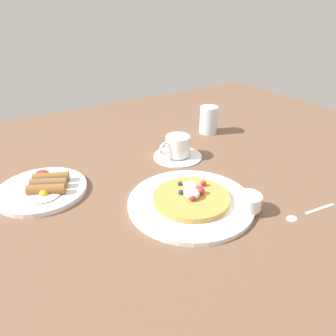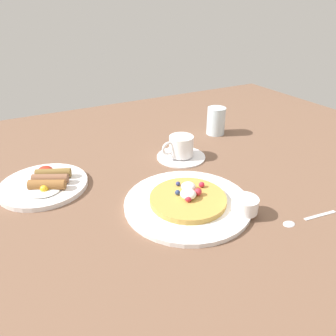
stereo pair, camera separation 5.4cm
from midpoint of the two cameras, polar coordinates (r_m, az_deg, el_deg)
name	(u,v)px [view 1 (the left image)]	position (r cm, az deg, el deg)	size (l,w,h in cm)	color
ground_plane	(152,187)	(86.14, -4.57, -3.48)	(195.78, 143.89, 3.00)	brown
pancake_plate	(191,202)	(76.31, 2.05, -6.18)	(29.89, 29.89, 1.09)	white
pancake_with_berries	(191,197)	(75.55, 2.17, -5.21)	(18.05, 18.05, 3.58)	#BC9341
syrup_ramekin	(248,201)	(74.17, 12.11, -5.87)	(6.00, 6.00, 3.39)	white
breakfast_plate	(42,190)	(87.73, -23.22, -3.67)	(22.26, 22.26, 1.27)	white
fried_breakfast	(47,184)	(86.43, -22.45, -2.65)	(11.91, 14.48, 2.73)	brown
coffee_saucer	(178,156)	(98.35, 0.17, 2.17)	(14.85, 14.85, 0.86)	white
coffee_cup	(177,145)	(96.73, 0.08, 4.05)	(10.48, 7.36, 6.10)	white
teaspoon	(302,214)	(78.00, 20.99, -7.75)	(14.28, 3.16, 0.60)	silver
water_glass	(209,120)	(116.06, 5.93, 8.53)	(6.45, 6.45, 9.61)	silver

